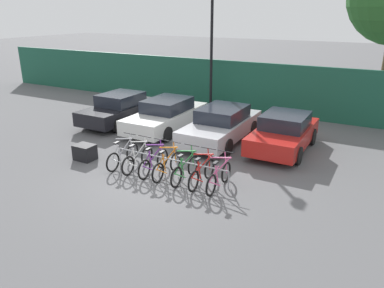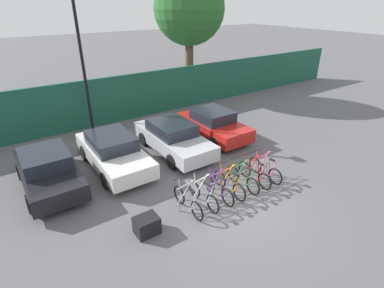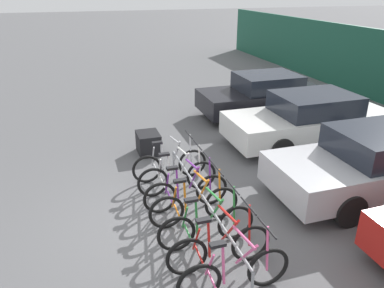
% 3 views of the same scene
% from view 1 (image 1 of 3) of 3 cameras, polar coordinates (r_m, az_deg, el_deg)
% --- Properties ---
extents(ground_plane, '(120.00, 120.00, 0.00)m').
position_cam_1_polar(ground_plane, '(11.78, -5.84, -5.71)').
color(ground_plane, '#59595B').
extents(hoarding_wall, '(36.00, 0.16, 2.58)m').
position_cam_1_polar(hoarding_wall, '(19.58, 9.99, 8.39)').
color(hoarding_wall, '#19513D').
rests_on(hoarding_wall, ground).
extents(bike_rack, '(4.13, 0.04, 0.57)m').
position_cam_1_polar(bike_rack, '(12.00, -3.37, -2.57)').
color(bike_rack, gray).
rests_on(bike_rack, ground).
extents(bicycle_silver, '(0.68, 1.71, 1.05)m').
position_cam_1_polar(bicycle_silver, '(12.92, -10.49, -1.77)').
color(bicycle_silver, black).
rests_on(bicycle_silver, ground).
extents(bicycle_white, '(0.68, 1.71, 1.05)m').
position_cam_1_polar(bicycle_white, '(12.55, -8.27, -2.29)').
color(bicycle_white, black).
rests_on(bicycle_white, ground).
extents(bicycle_purple, '(0.68, 1.71, 1.05)m').
position_cam_1_polar(bicycle_purple, '(12.20, -5.86, -2.84)').
color(bicycle_purple, black).
rests_on(bicycle_purple, ground).
extents(bicycle_orange, '(0.68, 1.71, 1.05)m').
position_cam_1_polar(bicycle_orange, '(11.94, -3.82, -3.30)').
color(bicycle_orange, black).
rests_on(bicycle_orange, ground).
extents(bicycle_green, '(0.68, 1.71, 1.05)m').
position_cam_1_polar(bicycle_green, '(11.63, -1.08, -3.91)').
color(bicycle_green, black).
rests_on(bicycle_green, ground).
extents(bicycle_red, '(0.68, 1.71, 1.05)m').
position_cam_1_polar(bicycle_red, '(11.37, 1.50, -4.48)').
color(bicycle_red, black).
rests_on(bicycle_red, ground).
extents(bicycle_pink, '(0.68, 1.71, 1.05)m').
position_cam_1_polar(bicycle_pink, '(11.15, 4.13, -5.05)').
color(bicycle_pink, black).
rests_on(bicycle_pink, ground).
extents(car_black, '(1.91, 4.20, 1.40)m').
position_cam_1_polar(car_black, '(17.92, -10.89, 5.33)').
color(car_black, black).
rests_on(car_black, ground).
extents(car_white, '(1.91, 4.54, 1.40)m').
position_cam_1_polar(car_white, '(16.53, -3.93, 4.44)').
color(car_white, silver).
rests_on(car_white, ground).
extents(car_silver, '(1.91, 4.57, 1.40)m').
position_cam_1_polar(car_silver, '(15.13, 4.52, 2.97)').
color(car_silver, '#B7B7BC').
rests_on(car_silver, ground).
extents(car_red, '(1.91, 4.03, 1.40)m').
position_cam_1_polar(car_red, '(14.53, 13.81, 1.73)').
color(car_red, red).
rests_on(car_red, ground).
extents(lamp_post, '(0.24, 0.44, 6.86)m').
position_cam_1_polar(lamp_post, '(19.15, 3.02, 15.97)').
color(lamp_post, black).
rests_on(lamp_post, ground).
extents(cargo_crate, '(0.70, 0.56, 0.55)m').
position_cam_1_polar(cargo_crate, '(13.83, -16.01, -1.22)').
color(cargo_crate, black).
rests_on(cargo_crate, ground).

